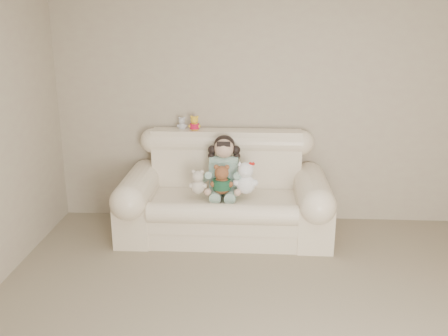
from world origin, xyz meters
TOP-DOWN VIEW (x-y plane):
  - wall_back at (0.00, 2.50)m, footprint 4.50×0.00m
  - sofa at (-0.42, 2.00)m, footprint 2.10×0.95m
  - seated_child at (-0.43, 2.08)m, footprint 0.39×0.47m
  - brown_teddy at (-0.44, 1.85)m, footprint 0.26×0.22m
  - white_cat at (-0.21, 1.88)m, footprint 0.28×0.23m
  - cream_teddy at (-0.67, 1.85)m, footprint 0.20×0.16m
  - yellow_mini_bear at (-0.75, 2.34)m, footprint 0.14×0.11m
  - grey_mini_plush at (-0.89, 2.38)m, footprint 0.13×0.12m

SIDE VIEW (x-z plane):
  - sofa at x=-0.42m, z-range 0.00..1.03m
  - cream_teddy at x=-0.67m, z-range 0.50..0.78m
  - brown_teddy at x=-0.44m, z-range 0.50..0.85m
  - white_cat at x=-0.21m, z-range 0.50..0.88m
  - seated_child at x=-0.43m, z-range 0.42..1.04m
  - grey_mini_plush at x=-0.89m, z-range 1.01..1.18m
  - yellow_mini_bear at x=-0.75m, z-range 1.01..1.21m
  - wall_back at x=0.00m, z-range -0.95..3.55m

